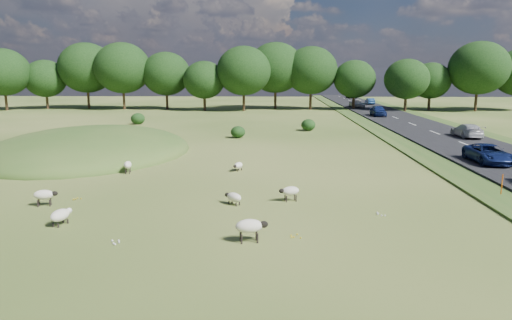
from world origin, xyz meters
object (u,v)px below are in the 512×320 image
Objects in this scene: car_6 at (378,111)px; sheep_6 at (44,195)px; sheep_2 at (250,226)px; sheep_4 at (290,191)px; car_4 at (357,103)px; sheep_5 at (61,215)px; marker_post at (502,185)px; car_3 at (467,130)px; sheep_3 at (234,197)px; car_5 at (488,154)px; car_7 at (351,95)px; sheep_1 at (238,166)px; car_1 at (370,101)px; sheep_0 at (128,165)px.

sheep_6 is at bearing -119.90° from car_6.
sheep_2 is 1.18× the size of sheep_4.
car_4 is at bearing -121.54° from sheep_4.
sheep_2 is 1.05× the size of sheep_5.
car_3 reaches higher than marker_post.
sheep_4 is at bearing 62.25° from sheep_2.
sheep_3 is (-1.09, 5.06, -0.26)m from sheep_2.
sheep_6 is 28.33m from car_5.
car_5 is (24.09, 13.57, 0.44)m from sheep_5.
marker_post is at bearing 85.70° from car_7.
sheep_3 is (0.40, -7.86, 0.02)m from sheep_1.
sheep_6 is (-23.26, -2.73, -0.03)m from marker_post.
car_1 is at bearing -174.48° from sheep_1.
sheep_3 is 19.79m from car_5.
marker_post reaches higher than sheep_4.
car_1 is at bearing 84.29° from marker_post.
sheep_0 is 1.01× the size of sheep_4.
sheep_6 is at bearing 44.29° from sheep_3.
car_1 is 0.74× the size of car_4.
sheep_5 is 98.91m from car_7.
sheep_4 is at bearing -107.72° from car_6.
sheep_1 is at bearing 71.03° from car_1.
car_5 is 1.02× the size of car_6.
sheep_4 is at bearing -172.80° from marker_post.
marker_post is 11.29m from sheep_4.
sheep_5 is 27.65m from car_5.
car_3 is 0.99× the size of car_5.
car_4 is at bearing 87.21° from marker_post.
car_5 reaches higher than sheep_6.
car_3 reaches higher than sheep_1.
sheep_2 is 68.96m from car_4.
sheep_1 is 17.51m from car_5.
sheep_2 is 0.29× the size of car_5.
car_7 reaches higher than sheep_1.
sheep_5 is (0.37, -10.25, -0.11)m from sheep_0.
car_1 is at bearing 62.60° from car_4.
car_1 reaches higher than sheep_3.
sheep_4 is 92.59m from car_7.
sheep_1 is at bearing 35.92° from car_3.
sheep_0 is 12.04m from sheep_4.
sheep_5 is at bearing -110.22° from car_4.
car_4 reaches higher than car_5.
car_3 reaches higher than sheep_6.
sheep_5 is 53.95m from car_6.
sheep_2 is 1.29× the size of sheep_3.
sheep_0 is at bearing 65.67° from car_1.
car_6 is at bearing 85.34° from car_7.
car_1 is (17.93, 68.69, 0.31)m from sheep_4.
car_5 reaches higher than sheep_1.
car_6 is (17.35, 37.05, 0.64)m from sheep_1.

